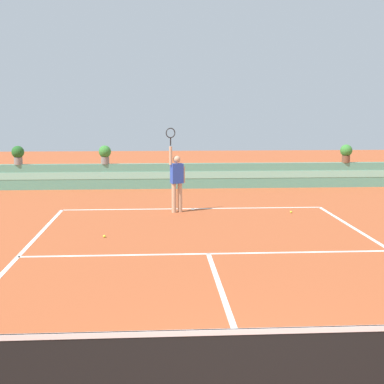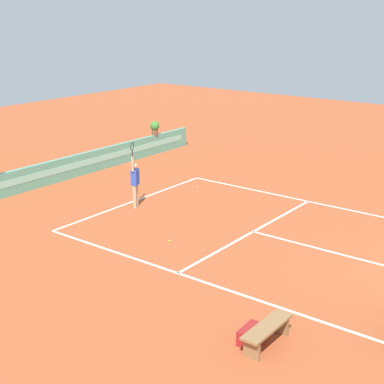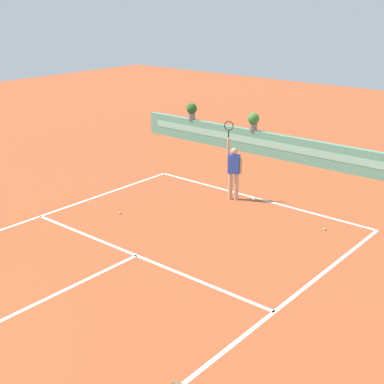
# 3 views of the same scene
# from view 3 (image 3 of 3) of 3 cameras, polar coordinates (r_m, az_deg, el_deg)

# --- Properties ---
(ground_plane) EXTENTS (60.00, 60.00, 0.00)m
(ground_plane) POSITION_cam_3_polar(r_m,az_deg,el_deg) (13.75, -7.07, -7.23)
(ground_plane) COLOR #A84C28
(court_lines) EXTENTS (8.32, 11.94, 0.01)m
(court_lines) POSITION_cam_3_polar(r_m,az_deg,el_deg) (14.19, -4.96, -6.23)
(court_lines) COLOR white
(court_lines) RESTS_ON ground
(back_wall_barrier) EXTENTS (18.00, 0.21, 1.00)m
(back_wall_barrier) POSITION_cam_3_polar(r_m,az_deg,el_deg) (21.51, 13.43, 3.84)
(back_wall_barrier) COLOR #599E84
(back_wall_barrier) RESTS_ON ground
(tennis_player) EXTENTS (0.59, 0.34, 2.58)m
(tennis_player) POSITION_cam_3_polar(r_m,az_deg,el_deg) (17.42, 4.41, 2.49)
(tennis_player) COLOR tan
(tennis_player) RESTS_ON ground
(tennis_ball_near_baseline) EXTENTS (0.07, 0.07, 0.07)m
(tennis_ball_near_baseline) POSITION_cam_3_polar(r_m,az_deg,el_deg) (15.83, 13.80, -3.80)
(tennis_ball_near_baseline) COLOR #CCE033
(tennis_ball_near_baseline) RESTS_ON ground
(tennis_ball_mid_court) EXTENTS (0.07, 0.07, 0.07)m
(tennis_ball_mid_court) POSITION_cam_3_polar(r_m,az_deg,el_deg) (16.66, -7.60, -2.17)
(tennis_ball_mid_court) COLOR #CCE033
(tennis_ball_mid_court) RESTS_ON ground
(potted_plant_left) EXTENTS (0.48, 0.48, 0.72)m
(potted_plant_left) POSITION_cam_3_polar(r_m,az_deg,el_deg) (22.81, 6.49, 7.52)
(potted_plant_left) COLOR gray
(potted_plant_left) RESTS_ON back_wall_barrier
(potted_plant_far_left) EXTENTS (0.48, 0.48, 0.72)m
(potted_plant_far_left) POSITION_cam_3_polar(r_m,az_deg,el_deg) (24.77, -0.04, 8.62)
(potted_plant_far_left) COLOR gray
(potted_plant_far_left) RESTS_ON back_wall_barrier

